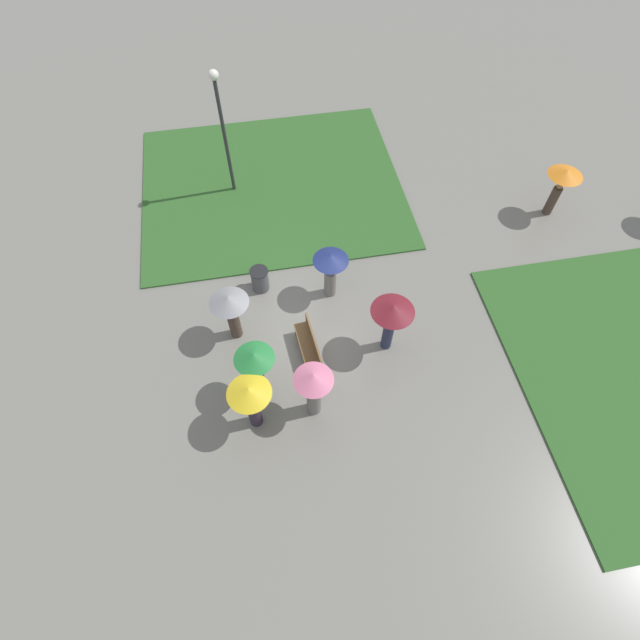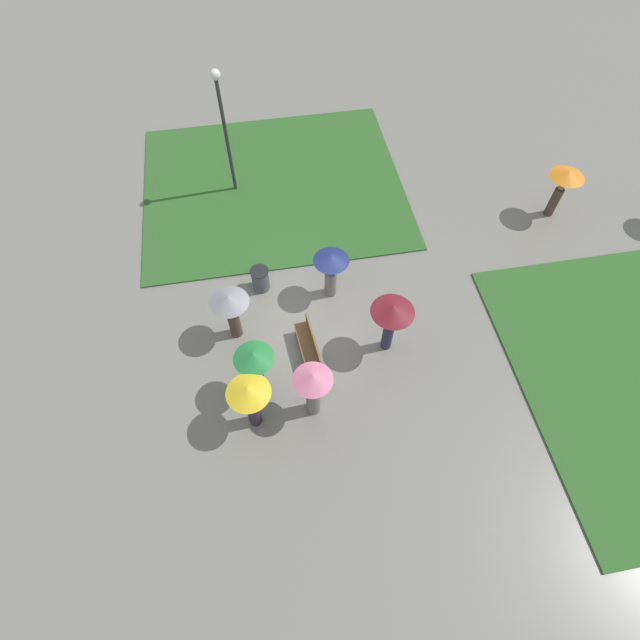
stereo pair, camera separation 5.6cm
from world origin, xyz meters
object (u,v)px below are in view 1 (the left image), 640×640
crowd_person_grey (230,307)px  lone_walker_mid_plaza (562,181)px  trash_bin (260,279)px  crowd_person_navy (331,267)px  crowd_person_yellow (251,398)px  crowd_person_maroon (392,315)px  crowd_person_green (256,364)px  park_bench (311,347)px  lamp_post (222,119)px  crowd_person_pink (314,386)px

crowd_person_grey → lone_walker_mid_plaza: size_ratio=0.98×
trash_bin → lone_walker_mid_plaza: bearing=98.5°
trash_bin → crowd_person_navy: bearing=74.7°
crowd_person_yellow → crowd_person_navy: crowd_person_yellow is taller
trash_bin → crowd_person_maroon: size_ratio=0.41×
trash_bin → crowd_person_grey: 2.04m
trash_bin → crowd_person_green: bearing=-6.6°
crowd_person_grey → park_bench: bearing=-42.3°
trash_bin → lone_walker_mid_plaza: lone_walker_mid_plaza is taller
crowd_person_yellow → crowd_person_green: crowd_person_yellow is taller
lamp_post → crowd_person_green: 8.28m
trash_bin → lamp_post: bearing=-174.5°
lamp_post → lone_walker_mid_plaza: lamp_post is taller
crowd_person_pink → park_bench: bearing=-157.3°
trash_bin → crowd_person_grey: size_ratio=0.45×
crowd_person_maroon → crowd_person_navy: size_ratio=1.13×
crowd_person_navy → lone_walker_mid_plaza: 8.44m
trash_bin → crowd_person_green: size_ratio=0.42×
lamp_post → crowd_person_pink: lamp_post is taller
crowd_person_yellow → lone_walker_mid_plaza: 12.41m
lamp_post → crowd_person_grey: bearing=-4.2°
crowd_person_green → crowd_person_maroon: crowd_person_maroon is taller
crowd_person_pink → lamp_post: bearing=-142.0°
lamp_post → crowd_person_grey: (6.22, -0.45, -1.55)m
crowd_person_maroon → trash_bin: bearing=-84.5°
lone_walker_mid_plaza → crowd_person_green: bearing=64.7°
trash_bin → crowd_person_pink: crowd_person_pink is taller
crowd_person_grey → lone_walker_mid_plaza: 11.59m
crowd_person_grey → crowd_person_green: size_ratio=0.93×
crowd_person_yellow → crowd_person_green: size_ratio=1.00×
trash_bin → crowd_person_navy: 2.32m
crowd_person_yellow → crowd_person_navy: bearing=-46.7°
crowd_person_pink → lone_walker_mid_plaza: size_ratio=1.07×
crowd_person_grey → crowd_person_navy: 3.16m
crowd_person_yellow → lone_walker_mid_plaza: size_ratio=1.06×
crowd_person_grey → crowd_person_green: bearing=-88.6°
crowd_person_green → trash_bin: bearing=-4.7°
crowd_person_maroon → crowd_person_green: bearing=-33.5°
lamp_post → crowd_person_yellow: (9.06, -0.17, -1.46)m
lamp_post → trash_bin: size_ratio=5.56×
crowd_person_grey → crowd_person_maroon: (1.17, 4.23, 0.20)m
trash_bin → crowd_person_yellow: bearing=-8.0°
lone_walker_mid_plaza → crowd_person_grey: bearing=55.0°
park_bench → crowd_person_pink: crowd_person_pink is taller
crowd_person_grey → crowd_person_pink: 3.32m
crowd_person_grey → crowd_person_green: crowd_person_green is taller
crowd_person_grey → crowd_person_navy: bearing=5.5°
lamp_post → crowd_person_yellow: 9.17m
crowd_person_pink → lone_walker_mid_plaza: crowd_person_pink is taller
crowd_person_grey → crowd_person_green: (1.93, 0.50, 0.09)m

